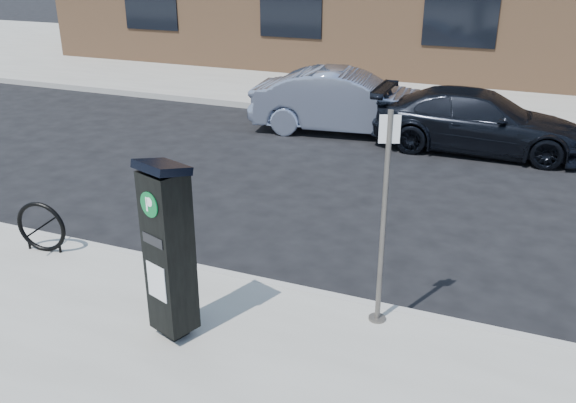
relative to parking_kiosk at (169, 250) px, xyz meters
The scene contains 9 objects.
ground 1.94m from the parking_kiosk, 58.44° to the left, with size 120.00×120.00×0.00m, color black.
sidewalk_far 15.41m from the parking_kiosk, 86.91° to the left, with size 60.00×12.00×0.15m, color gray.
curb_near 1.88m from the parking_kiosk, 58.05° to the left, with size 60.00×0.12×0.16m, color #9E9B93.
curb_far 9.46m from the parking_kiosk, 84.94° to the left, with size 60.00×0.12×0.16m, color #9E9B93.
parking_kiosk is the anchor object (origin of this frame).
sign_pole 2.12m from the parking_kiosk, 29.74° to the left, with size 0.19×0.18×2.28m.
bike_rack 2.82m from the parking_kiosk, 159.82° to the left, with size 0.69×0.16×0.69m.
car_silver 8.29m from the parking_kiosk, 95.32° to the left, with size 1.44×4.12×1.36m, color #8791AC.
car_dark 8.25m from the parking_kiosk, 75.42° to the left, with size 1.69×4.17×1.21m, color black.
Camera 1 is at (2.23, -5.74, 3.81)m, focal length 38.00 mm.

